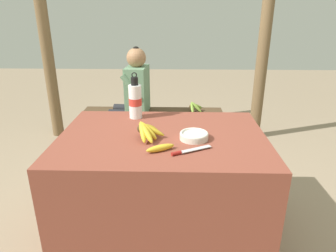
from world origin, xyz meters
The scene contains 12 objects.
ground_plane centered at (0.00, 0.00, 0.00)m, with size 12.00×12.00×0.00m, color gray.
market_counter centered at (0.00, 0.00, 0.35)m, with size 1.26×0.90×0.70m.
banana_bunch_ripe centered at (-0.09, -0.05, 0.76)m, with size 0.17×0.26×0.12m.
serving_bowl centered at (0.19, -0.06, 0.72)m, with size 0.17×0.17×0.04m.
water_bottle centered at (-0.20, 0.32, 0.83)m, with size 0.09×0.09×0.32m.
loose_banana_front centered at (0.00, -0.23, 0.72)m, with size 0.16×0.11×0.04m.
knife centered at (0.14, -0.24, 0.71)m, with size 0.22×0.13×0.02m.
wooden_bench centered at (-0.17, 1.31, 0.35)m, with size 1.48×0.32×0.42m.
seated_vendor centered at (-0.36, 1.29, 0.63)m, with size 0.42×0.40×1.09m.
banana_bunch_green centered at (0.27, 1.31, 0.47)m, with size 0.16×0.23×0.12m.
support_post_near centered at (-1.35, 1.65, 1.27)m, with size 0.13×0.13×2.54m.
support_post_far centered at (1.02, 1.65, 1.27)m, with size 0.13×0.13×2.54m.
Camera 1 is at (0.08, -1.69, 1.42)m, focal length 32.00 mm.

